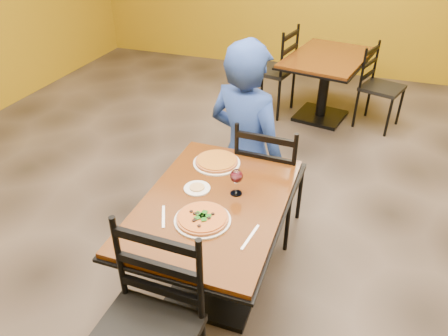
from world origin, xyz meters
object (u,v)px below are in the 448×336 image
at_px(chair_main_far, 270,176).
at_px(side_plate, 197,188).
at_px(pizza_far, 217,161).
at_px(chair_second_left, 271,70).
at_px(plate_far, 217,163).
at_px(pizza_main, 202,218).
at_px(chair_second_right, 382,88).
at_px(plate_main, 203,220).
at_px(table_second, 326,73).
at_px(diner, 247,130).
at_px(table_main, 214,226).
at_px(wine_glass, 236,181).

height_order(chair_main_far, side_plate, chair_main_far).
bearing_deg(side_plate, pizza_far, 87.97).
height_order(chair_second_left, plate_far, chair_second_left).
distance_m(chair_main_far, pizza_main, 0.99).
relative_size(chair_second_right, plate_main, 2.93).
height_order(table_second, diner, diner).
bearing_deg(chair_second_right, table_second, 108.48).
bearing_deg(table_second, chair_main_far, -92.58).
height_order(chair_main_far, chair_second_right, chair_main_far).
bearing_deg(chair_second_right, table_main, -178.61).
distance_m(chair_main_far, chair_second_right, 2.26).
xyz_separation_m(pizza_far, side_plate, (-0.01, -0.31, -0.02)).
bearing_deg(chair_second_right, side_plate, 178.50).
distance_m(table_second, pizza_far, 2.54).
bearing_deg(pizza_main, chair_main_far, 80.39).
relative_size(chair_main_far, chair_second_right, 1.08).
height_order(plate_far, wine_glass, wine_glass).
bearing_deg(table_second, plate_far, -98.74).
height_order(table_second, chair_main_far, chair_main_far).
height_order(table_second, wine_glass, wine_glass).
bearing_deg(plate_main, table_second, 85.27).
xyz_separation_m(table_second, pizza_far, (-0.38, -2.50, 0.22)).
bearing_deg(pizza_far, diner, 87.40).
bearing_deg(table_second, pizza_main, -94.73).
xyz_separation_m(table_second, diner, (-0.36, -1.91, 0.16)).
bearing_deg(table_second, pizza_far, -98.74).
bearing_deg(chair_second_left, chair_main_far, 25.08).
height_order(plate_main, wine_glass, wine_glass).
relative_size(chair_second_left, plate_main, 3.30).
height_order(chair_second_left, diner, diner).
xyz_separation_m(diner, pizza_main, (0.10, -1.17, 0.06)).
height_order(table_second, chair_second_left, chair_second_left).
xyz_separation_m(table_second, plate_main, (-0.25, -3.08, 0.20)).
distance_m(chair_second_right, pizza_far, 2.72).
height_order(chair_main_far, pizza_main, chair_main_far).
bearing_deg(chair_second_left, plate_main, 18.07).
relative_size(table_main, diner, 0.86).
distance_m(plate_main, side_plate, 0.30).
xyz_separation_m(table_main, chair_second_left, (-0.37, 2.89, -0.05)).
bearing_deg(table_main, side_plate, 152.12).
bearing_deg(pizza_far, pizza_main, -77.23).
relative_size(diner, pizza_far, 5.08).
xyz_separation_m(chair_second_left, pizza_main, (0.37, -3.08, 0.26)).
bearing_deg(plate_far, chair_second_right, 67.99).
height_order(chair_main_far, wine_glass, chair_main_far).
bearing_deg(wine_glass, pizza_main, -107.38).
relative_size(pizza_main, plate_far, 0.92).
relative_size(chair_main_far, plate_far, 3.15).
bearing_deg(diner, plate_main, 114.04).
height_order(pizza_main, pizza_far, same).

